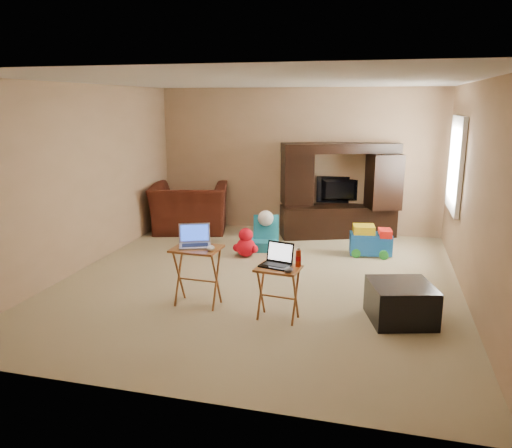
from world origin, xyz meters
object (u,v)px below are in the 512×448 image
(push_toy, at_px, (371,240))
(laptop_left, at_px, (195,236))
(tray_table_left, at_px, (197,276))
(laptop_right, at_px, (275,255))
(child_rocker, at_px, (264,233))
(television, at_px, (340,190))
(entertainment_center, at_px, (339,190))
(water_bottle, at_px, (298,258))
(ottoman, at_px, (401,302))
(recliner, at_px, (190,208))
(mouse_right, at_px, (289,270))
(plush_toy, at_px, (246,242))
(tray_table_right, at_px, (278,293))
(mouse_left, at_px, (211,248))

(push_toy, relative_size, laptop_left, 1.76)
(tray_table_left, relative_size, laptop_right, 2.24)
(child_rocker, bearing_deg, television, 38.49)
(entertainment_center, bearing_deg, water_bottle, -112.21)
(ottoman, relative_size, laptop_right, 2.09)
(entertainment_center, height_order, recliner, entertainment_center)
(tray_table_left, bearing_deg, mouse_right, -11.18)
(plush_toy, height_order, water_bottle, water_bottle)
(ottoman, relative_size, tray_table_right, 1.09)
(tray_table_right, height_order, water_bottle, water_bottle)
(plush_toy, distance_m, ottoman, 2.81)
(laptop_right, distance_m, mouse_left, 0.74)
(child_rocker, height_order, push_toy, child_rocker)
(plush_toy, xyz_separation_m, tray_table_right, (0.93, -2.05, 0.07))
(tray_table_right, height_order, laptop_left, laptop_left)
(child_rocker, height_order, mouse_left, mouse_left)
(recliner, height_order, push_toy, recliner)
(push_toy, bearing_deg, television, 108.16)
(television, xyz_separation_m, mouse_right, (-0.16, -3.90, -0.16))
(plush_toy, xyz_separation_m, mouse_left, (0.15, -1.97, 0.48))
(tray_table_right, height_order, mouse_left, mouse_left)
(laptop_right, bearing_deg, ottoman, 25.42)
(child_rocker, xyz_separation_m, water_bottle, (0.94, -2.39, 0.40))
(tray_table_right, bearing_deg, entertainment_center, 92.15)
(recliner, distance_m, child_rocker, 1.74)
(mouse_left, bearing_deg, recliner, 115.55)
(entertainment_center, relative_size, mouse_right, 16.55)
(mouse_right, bearing_deg, television, 87.60)
(tray_table_left, distance_m, water_bottle, 1.21)
(tray_table_left, distance_m, laptop_right, 1.00)
(ottoman, bearing_deg, water_bottle, -169.11)
(television, distance_m, water_bottle, 3.70)
(child_rocker, relative_size, laptop_left, 1.50)
(recliner, xyz_separation_m, child_rocker, (1.54, -0.79, -0.16))
(child_rocker, xyz_separation_m, mouse_right, (0.88, -2.59, 0.34))
(entertainment_center, height_order, tray_table_left, entertainment_center)
(television, bearing_deg, push_toy, 108.75)
(child_rocker, height_order, plush_toy, child_rocker)
(television, bearing_deg, entertainment_center, 82.48)
(push_toy, bearing_deg, plush_toy, -171.55)
(laptop_right, bearing_deg, plush_toy, 127.45)
(plush_toy, bearing_deg, tray_table_left, -91.20)
(television, bearing_deg, mouse_left, 66.34)
(mouse_right, bearing_deg, recliner, 125.63)
(plush_toy, relative_size, push_toy, 0.71)
(mouse_right, bearing_deg, tray_table_left, 165.86)
(mouse_left, bearing_deg, entertainment_center, 73.03)
(plush_toy, relative_size, tray_table_left, 0.65)
(plush_toy, bearing_deg, laptop_left, -92.14)
(water_bottle, bearing_deg, child_rocker, 111.54)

